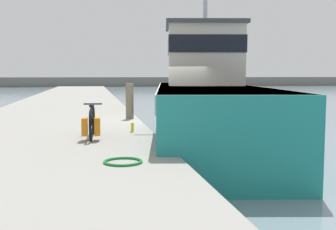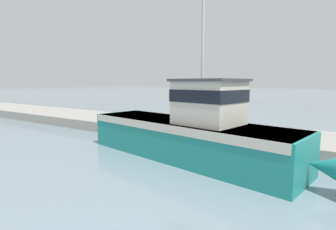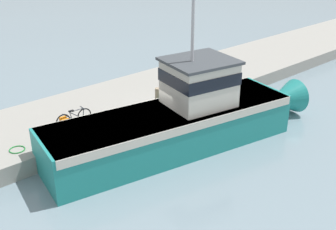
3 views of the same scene
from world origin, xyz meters
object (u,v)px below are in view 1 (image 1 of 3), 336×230
at_px(boat_white_moored, 236,89).
at_px(bicycle_touring, 92,123).
at_px(mooring_post, 130,101).
at_px(water_bottle_on_curb, 132,127).
at_px(fishing_boat_main, 206,100).

height_order(boat_white_moored, bicycle_touring, boat_white_moored).
relative_size(bicycle_touring, mooring_post, 1.51).
bearing_deg(water_bottle_on_curb, boat_white_moored, 65.67).
relative_size(fishing_boat_main, boat_white_moored, 2.84).
xyz_separation_m(fishing_boat_main, water_bottle_on_curb, (-2.69, -2.71, -0.50)).
distance_m(fishing_boat_main, boat_white_moored, 27.66).
bearing_deg(mooring_post, bicycle_touring, -106.71).
xyz_separation_m(fishing_boat_main, bicycle_touring, (-3.71, -3.64, -0.26)).
height_order(fishing_boat_main, boat_white_moored, fishing_boat_main).
height_order(bicycle_touring, water_bottle_on_curb, bicycle_touring).
bearing_deg(bicycle_touring, boat_white_moored, 67.79).
relative_size(bicycle_touring, water_bottle_on_curb, 7.49).
height_order(fishing_boat_main, water_bottle_on_curb, fishing_boat_main).
bearing_deg(water_bottle_on_curb, bicycle_touring, -137.58).
bearing_deg(water_bottle_on_curb, mooring_post, 85.97).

